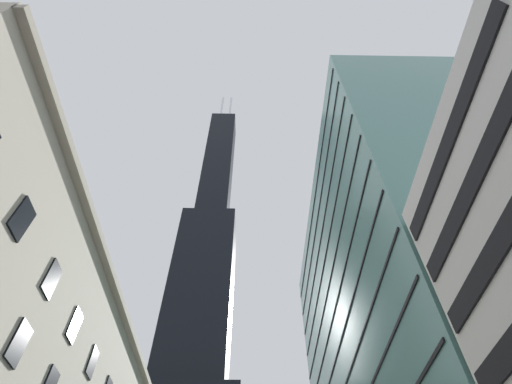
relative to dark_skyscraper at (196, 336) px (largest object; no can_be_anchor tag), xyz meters
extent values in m
cube|color=#B2A893|center=(2.45, -57.52, -35.15)|extent=(0.70, 63.32, 0.60)
cube|color=black|center=(2.25, -75.18, -45.59)|extent=(0.14, 1.40, 2.20)
cube|color=black|center=(2.25, -80.18, -41.39)|extent=(0.14, 1.40, 2.20)
cube|color=black|center=(2.25, -75.18, -41.39)|extent=(0.14, 1.40, 2.20)
cube|color=black|center=(2.25, -70.18, -41.39)|extent=(0.14, 1.40, 2.20)
cube|color=black|center=(2.25, -65.18, -41.39)|extent=(0.14, 1.40, 2.20)
cube|color=black|center=(0.00, 0.00, 11.95)|extent=(17.47, 17.47, 58.90)
cube|color=black|center=(0.00, 0.00, 78.21)|extent=(11.23, 11.23, 73.62)
cylinder|color=silver|center=(-2.25, 0.00, 129.47)|extent=(1.20, 1.20, 28.90)
cylinder|color=silver|center=(2.25, 0.00, 129.47)|extent=(1.20, 1.20, 28.90)
cube|color=black|center=(24.15, -84.35, -45.99)|extent=(0.16, 12.86, 1.10)
cube|color=black|center=(24.15, -84.35, -42.99)|extent=(0.16, 12.86, 1.10)
cube|color=black|center=(24.15, -84.35, -39.99)|extent=(0.16, 12.86, 1.10)
cube|color=slate|center=(32.62, -53.66, -32.32)|extent=(16.85, 46.71, 51.33)
cube|color=black|center=(24.16, -53.66, -33.99)|extent=(0.12, 45.71, 0.24)
cube|color=black|center=(24.16, -53.66, -29.99)|extent=(0.12, 45.71, 0.24)
cube|color=black|center=(24.16, -53.66, -25.99)|extent=(0.12, 45.71, 0.24)
cube|color=black|center=(24.16, -53.66, -21.99)|extent=(0.12, 45.71, 0.24)
cube|color=black|center=(24.16, -53.66, -17.99)|extent=(0.12, 45.71, 0.24)
cube|color=black|center=(24.16, -53.66, -13.99)|extent=(0.12, 45.71, 0.24)
cube|color=black|center=(24.16, -53.66, -9.99)|extent=(0.12, 45.71, 0.24)
camera|label=1|loc=(14.46, -94.36, -56.60)|focal=27.35mm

